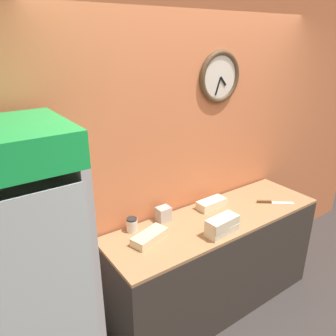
{
  "coord_description": "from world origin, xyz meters",
  "views": [
    {
      "loc": [
        -1.7,
        -0.87,
        2.3
      ],
      "look_at": [
        -0.5,
        0.84,
        1.47
      ],
      "focal_mm": 35.0,
      "sensor_mm": 36.0,
      "label": 1
    }
  ],
  "objects_px": {
    "beverage_cooler": "(16,276)",
    "chefs_knife": "(270,202)",
    "sandwich_stack_bottom": "(222,230)",
    "sandwich_flat_right": "(211,204)",
    "sandwich_stack_middle": "(222,222)",
    "napkin_dispenser": "(164,214)",
    "sandwich_flat_left": "(150,237)",
    "condiment_jar": "(132,225)"
  },
  "relations": [
    {
      "from": "sandwich_flat_right",
      "to": "napkin_dispenser",
      "type": "bearing_deg",
      "value": 173.18
    },
    {
      "from": "chefs_knife",
      "to": "beverage_cooler",
      "type": "bearing_deg",
      "value": 177.69
    },
    {
      "from": "sandwich_stack_bottom",
      "to": "condiment_jar",
      "type": "bearing_deg",
      "value": 141.53
    },
    {
      "from": "beverage_cooler",
      "to": "sandwich_flat_right",
      "type": "distance_m",
      "value": 1.65
    },
    {
      "from": "sandwich_stack_middle",
      "to": "condiment_jar",
      "type": "bearing_deg",
      "value": 141.53
    },
    {
      "from": "sandwich_flat_left",
      "to": "napkin_dispenser",
      "type": "distance_m",
      "value": 0.3
    },
    {
      "from": "condiment_jar",
      "to": "sandwich_flat_left",
      "type": "bearing_deg",
      "value": -77.75
    },
    {
      "from": "condiment_jar",
      "to": "napkin_dispenser",
      "type": "xyz_separation_m",
      "value": [
        0.29,
        -0.01,
        0.01
      ]
    },
    {
      "from": "beverage_cooler",
      "to": "sandwich_stack_bottom",
      "type": "height_order",
      "value": "beverage_cooler"
    },
    {
      "from": "beverage_cooler",
      "to": "napkin_dispenser",
      "type": "relative_size",
      "value": 16.06
    },
    {
      "from": "chefs_knife",
      "to": "condiment_jar",
      "type": "bearing_deg",
      "value": 165.94
    },
    {
      "from": "sandwich_flat_left",
      "to": "napkin_dispenser",
      "type": "relative_size",
      "value": 2.61
    },
    {
      "from": "sandwich_stack_middle",
      "to": "sandwich_flat_left",
      "type": "xyz_separation_m",
      "value": [
        -0.5,
        0.24,
        -0.07
      ]
    },
    {
      "from": "sandwich_flat_right",
      "to": "chefs_knife",
      "type": "relative_size",
      "value": 0.96
    },
    {
      "from": "condiment_jar",
      "to": "napkin_dispenser",
      "type": "height_order",
      "value": "napkin_dispenser"
    },
    {
      "from": "sandwich_stack_bottom",
      "to": "condiment_jar",
      "type": "height_order",
      "value": "condiment_jar"
    },
    {
      "from": "beverage_cooler",
      "to": "sandwich_stack_bottom",
      "type": "bearing_deg",
      "value": -8.08
    },
    {
      "from": "beverage_cooler",
      "to": "sandwich_stack_bottom",
      "type": "distance_m",
      "value": 1.43
    },
    {
      "from": "chefs_knife",
      "to": "condiment_jar",
      "type": "height_order",
      "value": "condiment_jar"
    },
    {
      "from": "sandwich_flat_right",
      "to": "chefs_knife",
      "type": "distance_m",
      "value": 0.55
    },
    {
      "from": "sandwich_stack_middle",
      "to": "chefs_knife",
      "type": "height_order",
      "value": "sandwich_stack_middle"
    },
    {
      "from": "beverage_cooler",
      "to": "sandwich_stack_bottom",
      "type": "xyz_separation_m",
      "value": [
        1.41,
        -0.2,
        -0.11
      ]
    },
    {
      "from": "napkin_dispenser",
      "to": "condiment_jar",
      "type": "bearing_deg",
      "value": 177.58
    },
    {
      "from": "sandwich_flat_right",
      "to": "napkin_dispenser",
      "type": "height_order",
      "value": "napkin_dispenser"
    },
    {
      "from": "sandwich_flat_left",
      "to": "condiment_jar",
      "type": "relative_size",
      "value": 2.84
    },
    {
      "from": "sandwich_stack_middle",
      "to": "napkin_dispenser",
      "type": "height_order",
      "value": "sandwich_stack_middle"
    },
    {
      "from": "beverage_cooler",
      "to": "chefs_knife",
      "type": "xyz_separation_m",
      "value": [
        2.13,
        -0.09,
        -0.14
      ]
    },
    {
      "from": "sandwich_flat_right",
      "to": "condiment_jar",
      "type": "xyz_separation_m",
      "value": [
        -0.76,
        0.07,
        0.02
      ]
    },
    {
      "from": "sandwich_flat_right",
      "to": "condiment_jar",
      "type": "distance_m",
      "value": 0.76
    },
    {
      "from": "sandwich_flat_left",
      "to": "napkin_dispenser",
      "type": "height_order",
      "value": "napkin_dispenser"
    },
    {
      "from": "sandwich_stack_middle",
      "to": "sandwich_flat_right",
      "type": "relative_size",
      "value": 1.0
    },
    {
      "from": "beverage_cooler",
      "to": "chefs_knife",
      "type": "bearing_deg",
      "value": -2.31
    },
    {
      "from": "sandwich_flat_left",
      "to": "sandwich_flat_right",
      "type": "distance_m",
      "value": 0.73
    },
    {
      "from": "sandwich_stack_middle",
      "to": "napkin_dispenser",
      "type": "bearing_deg",
      "value": 121.26
    },
    {
      "from": "sandwich_stack_bottom",
      "to": "napkin_dispenser",
      "type": "distance_m",
      "value": 0.49
    },
    {
      "from": "napkin_dispenser",
      "to": "sandwich_stack_middle",
      "type": "bearing_deg",
      "value": -58.74
    },
    {
      "from": "sandwich_flat_left",
      "to": "condiment_jar",
      "type": "height_order",
      "value": "condiment_jar"
    },
    {
      "from": "sandwich_flat_right",
      "to": "condiment_jar",
      "type": "height_order",
      "value": "condiment_jar"
    },
    {
      "from": "sandwich_stack_middle",
      "to": "condiment_jar",
      "type": "distance_m",
      "value": 0.69
    },
    {
      "from": "condiment_jar",
      "to": "sandwich_stack_bottom",
      "type": "bearing_deg",
      "value": -38.47
    },
    {
      "from": "sandwich_stack_bottom",
      "to": "sandwich_flat_right",
      "type": "relative_size",
      "value": 1.0
    },
    {
      "from": "napkin_dispenser",
      "to": "beverage_cooler",
      "type": "bearing_deg",
      "value": -169.44
    }
  ]
}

